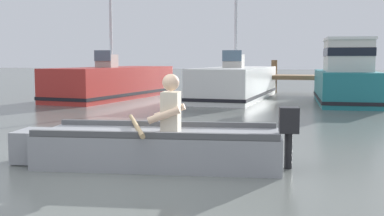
{
  "coord_description": "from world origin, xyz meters",
  "views": [
    {
      "loc": [
        2.41,
        -5.06,
        1.38
      ],
      "look_at": [
        0.14,
        2.85,
        0.55
      ],
      "focal_mm": 45.67,
      "sensor_mm": 36.0,
      "label": 1
    }
  ],
  "objects_px": {
    "moored_boat_white": "(236,84)",
    "rowboat_with_person": "(154,146)",
    "moored_boat_teal": "(346,79)",
    "moored_boat_red": "(114,83)"
  },
  "relations": [
    {
      "from": "rowboat_with_person",
      "to": "moored_boat_red",
      "type": "xyz_separation_m",
      "value": [
        -5.17,
        9.81,
        0.28
      ]
    },
    {
      "from": "moored_boat_red",
      "to": "moored_boat_teal",
      "type": "height_order",
      "value": "moored_boat_red"
    },
    {
      "from": "rowboat_with_person",
      "to": "moored_boat_teal",
      "type": "xyz_separation_m",
      "value": [
        2.61,
        9.9,
        0.51
      ]
    },
    {
      "from": "moored_boat_red",
      "to": "rowboat_with_person",
      "type": "bearing_deg",
      "value": -62.2
    },
    {
      "from": "moored_boat_red",
      "to": "moored_boat_white",
      "type": "bearing_deg",
      "value": 11.82
    },
    {
      "from": "moored_boat_white",
      "to": "rowboat_with_person",
      "type": "bearing_deg",
      "value": -84.8
    },
    {
      "from": "rowboat_with_person",
      "to": "moored_boat_white",
      "type": "height_order",
      "value": "moored_boat_white"
    },
    {
      "from": "rowboat_with_person",
      "to": "moored_boat_red",
      "type": "height_order",
      "value": "moored_boat_red"
    },
    {
      "from": "moored_boat_teal",
      "to": "moored_boat_red",
      "type": "bearing_deg",
      "value": -179.35
    },
    {
      "from": "rowboat_with_person",
      "to": "moored_boat_white",
      "type": "xyz_separation_m",
      "value": [
        -0.97,
        10.69,
        0.28
      ]
    }
  ]
}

